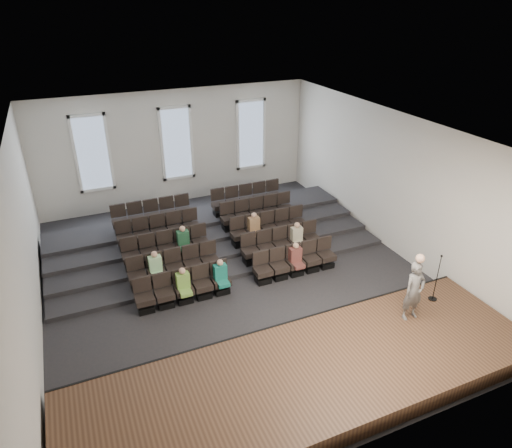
# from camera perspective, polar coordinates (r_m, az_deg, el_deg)

# --- Properties ---
(ground) EXTENTS (14.00, 14.00, 0.00)m
(ground) POSITION_cam_1_polar(r_m,az_deg,el_deg) (15.42, -2.54, -6.69)
(ground) COLOR black
(ground) RESTS_ON ground
(ceiling) EXTENTS (12.00, 14.00, 0.02)m
(ceiling) POSITION_cam_1_polar(r_m,az_deg,el_deg) (13.32, -2.98, 11.57)
(ceiling) COLOR white
(ceiling) RESTS_ON ground
(wall_back) EXTENTS (12.00, 0.04, 5.00)m
(wall_back) POSITION_cam_1_polar(r_m,az_deg,el_deg) (20.49, -9.89, 9.40)
(wall_back) COLOR silver
(wall_back) RESTS_ON ground
(wall_front) EXTENTS (12.00, 0.04, 5.00)m
(wall_front) POSITION_cam_1_polar(r_m,az_deg,el_deg) (9.03, 14.10, -15.93)
(wall_front) COLOR silver
(wall_front) RESTS_ON ground
(wall_left) EXTENTS (0.04, 14.00, 5.00)m
(wall_left) POSITION_cam_1_polar(r_m,az_deg,el_deg) (13.55, -27.26, -2.75)
(wall_left) COLOR silver
(wall_left) RESTS_ON ground
(wall_right) EXTENTS (0.04, 14.00, 5.00)m
(wall_right) POSITION_cam_1_polar(r_m,az_deg,el_deg) (17.08, 16.55, 5.10)
(wall_right) COLOR silver
(wall_right) RESTS_ON ground
(stage) EXTENTS (11.80, 3.60, 0.50)m
(stage) POSITION_cam_1_polar(r_m,az_deg,el_deg) (11.69, 7.00, -18.39)
(stage) COLOR #4E3321
(stage) RESTS_ON ground
(stage_lip) EXTENTS (11.80, 0.06, 0.52)m
(stage_lip) POSITION_cam_1_polar(r_m,az_deg,el_deg) (12.82, 2.98, -13.32)
(stage_lip) COLOR black
(stage_lip) RESTS_ON ground
(risers) EXTENTS (11.80, 4.80, 0.60)m
(risers) POSITION_cam_1_polar(r_m,az_deg,el_deg) (17.91, -6.22, -0.98)
(risers) COLOR black
(risers) RESTS_ON ground
(seating_rows) EXTENTS (6.80, 4.70, 1.67)m
(seating_rows) POSITION_cam_1_polar(r_m,az_deg,el_deg) (16.31, -4.54, -1.93)
(seating_rows) COLOR black
(seating_rows) RESTS_ON ground
(windows) EXTENTS (8.44, 0.10, 3.24)m
(windows) POSITION_cam_1_polar(r_m,az_deg,el_deg) (20.37, -9.89, 9.89)
(windows) COLOR white
(windows) RESTS_ON wall_back
(audience) EXTENTS (5.45, 2.64, 1.10)m
(audience) POSITION_cam_1_polar(r_m,az_deg,el_deg) (15.20, -3.37, -3.65)
(audience) COLOR #73A341
(audience) RESTS_ON seating_rows
(speaker) EXTENTS (0.64, 0.43, 1.74)m
(speaker) POSITION_cam_1_polar(r_m,az_deg,el_deg) (13.10, 19.15, -7.92)
(speaker) COLOR #5A5755
(speaker) RESTS_ON stage
(mic_stand) EXTENTS (0.25, 0.25, 1.50)m
(mic_stand) POSITION_cam_1_polar(r_m,az_deg,el_deg) (14.28, 21.48, -7.27)
(mic_stand) COLOR black
(mic_stand) RESTS_ON stage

